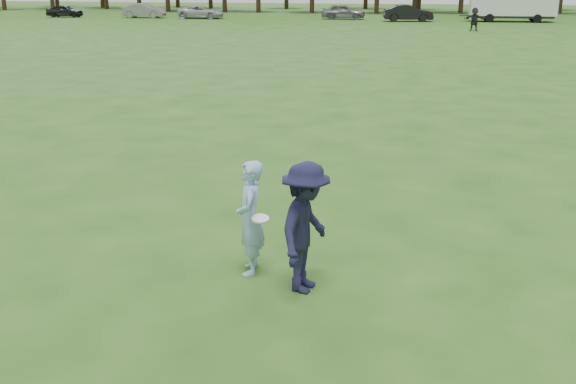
% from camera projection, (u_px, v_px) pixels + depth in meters
% --- Properties ---
extents(ground, '(200.00, 200.00, 0.00)m').
position_uv_depth(ground, '(293.00, 261.00, 10.98)').
color(ground, '#214A14').
rests_on(ground, ground).
extents(thrower, '(0.53, 0.72, 1.81)m').
position_uv_depth(thrower, '(250.00, 218.00, 10.33)').
color(thrower, '#91B9E0').
rests_on(thrower, ground).
extents(defender, '(1.00, 1.40, 1.96)m').
position_uv_depth(defender, '(306.00, 228.00, 9.72)').
color(defender, '#171632').
rests_on(defender, ground).
extents(player_far_d, '(1.73, 0.56, 1.86)m').
position_uv_depth(player_far_d, '(474.00, 19.00, 54.94)').
color(player_far_d, black).
rests_on(player_far_d, ground).
extents(car_a, '(3.93, 1.80, 1.31)m').
position_uv_depth(car_a, '(65.00, 11.00, 72.48)').
color(car_a, black).
rests_on(car_a, ground).
extents(car_b, '(4.53, 1.66, 1.48)m').
position_uv_depth(car_b, '(144.00, 11.00, 71.29)').
color(car_b, slate).
rests_on(car_b, ground).
extents(car_c, '(4.89, 2.48, 1.32)m').
position_uv_depth(car_c, '(201.00, 12.00, 70.21)').
color(car_c, '#BAB9BE').
rests_on(car_c, ground).
extents(car_e, '(4.50, 1.86, 1.53)m').
position_uv_depth(car_e, '(343.00, 12.00, 69.15)').
color(car_e, slate).
rests_on(car_e, ground).
extents(car_f, '(4.98, 2.30, 1.58)m').
position_uv_depth(car_f, '(408.00, 13.00, 65.81)').
color(car_f, black).
rests_on(car_f, ground).
extents(disc_in_play, '(0.29, 0.28, 0.09)m').
position_uv_depth(disc_in_play, '(260.00, 219.00, 10.11)').
color(disc_in_play, white).
rests_on(disc_in_play, ground).
extents(cargo_trailer, '(9.00, 2.75, 3.20)m').
position_uv_depth(cargo_trailer, '(513.00, 3.00, 65.10)').
color(cargo_trailer, white).
rests_on(cargo_trailer, ground).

